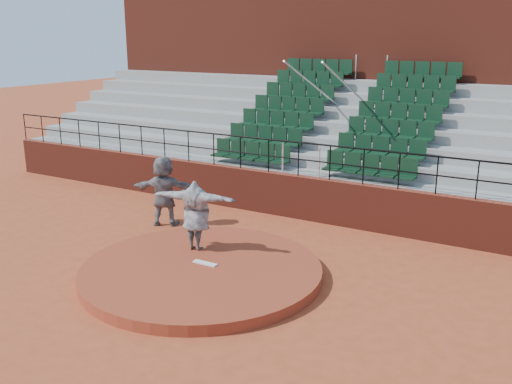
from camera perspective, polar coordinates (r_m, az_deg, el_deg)
ground at (r=13.25m, az=-5.46°, el=-8.37°), size 90.00×90.00×0.00m
pitchers_mound at (r=13.20m, az=-5.48°, el=-7.88°), size 5.50×5.50×0.25m
pitching_rubber at (r=13.26m, az=-5.11°, el=-7.10°), size 0.60×0.15×0.03m
boundary_wall at (r=17.10m, az=4.19°, el=-0.47°), size 24.00×0.30×1.30m
wall_railing at (r=16.77m, az=4.28°, el=4.06°), size 24.04×0.05×1.03m
seating_deck at (r=20.18m, az=8.78°, el=4.15°), size 24.00×5.97×4.63m
press_box_facade at (r=23.59m, az=12.57°, el=10.80°), size 24.00×3.00×7.10m
pitcher at (r=13.89m, az=-6.05°, el=-2.32°), size 2.20×0.99×1.73m
fielder at (r=16.52m, az=-9.17°, el=0.13°), size 1.97×1.34×2.04m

